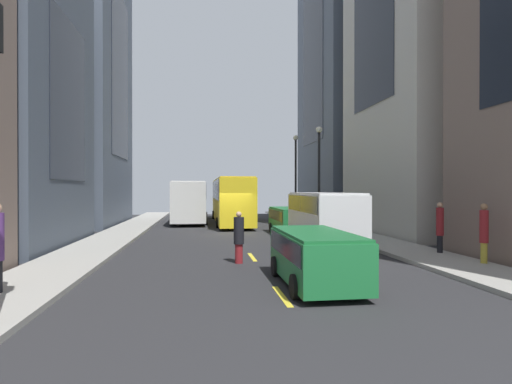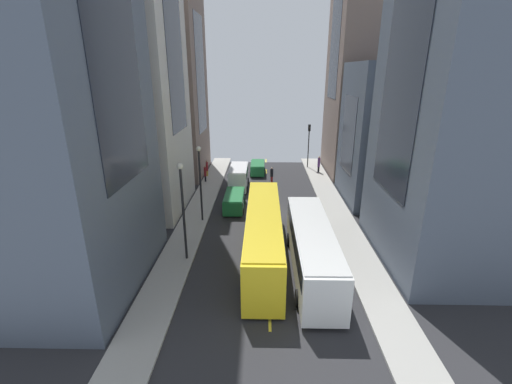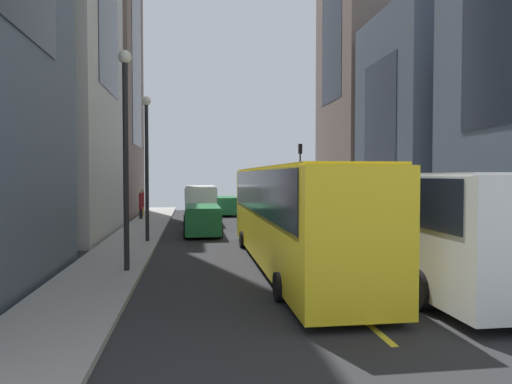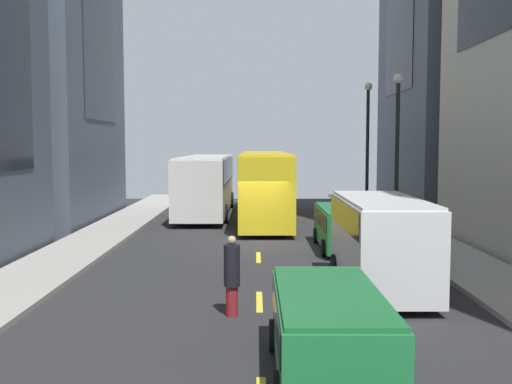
{
  "view_description": "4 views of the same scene",
  "coord_description": "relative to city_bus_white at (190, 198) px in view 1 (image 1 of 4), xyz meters",
  "views": [
    {
      "loc": [
        -2.05,
        -25.05,
        2.71
      ],
      "look_at": [
        1.85,
        3.34,
        2.55
      ],
      "focal_mm": 28.33,
      "sensor_mm": 36.0,
      "label": 1
    },
    {
      "loc": [
        0.44,
        30.88,
        13.22
      ],
      "look_at": [
        1.09,
        0.09,
        2.32
      ],
      "focal_mm": 24.15,
      "sensor_mm": 36.0,
      "label": 2
    },
    {
      "loc": [
        3.82,
        24.23,
        3.29
      ],
      "look_at": [
        0.58,
        0.61,
        2.44
      ],
      "focal_mm": 32.2,
      "sensor_mm": 36.0,
      "label": 3
    },
    {
      "loc": [
        -0.09,
        -24.03,
        4.04
      ],
      "look_at": [
        -0.12,
        -0.23,
        2.13
      ],
      "focal_mm": 41.86,
      "sensor_mm": 36.0,
      "label": 4
    }
  ],
  "objects": [
    {
      "name": "building_east_2",
      "position": [
        16.01,
        1.53,
        13.73
      ],
      "size": [
        9.61,
        11.8,
        31.48
      ],
      "color": "#4C5666",
      "rests_on": "ground"
    },
    {
      "name": "sidewalk_east",
      "position": [
        9.75,
        -9.99,
        -1.93
      ],
      "size": [
        2.6,
        44.0,
        0.15
      ],
      "primitive_type": "cube",
      "color": "#9E9B93",
      "rests_on": "ground"
    },
    {
      "name": "sidewalk_west",
      "position": [
        -3.88,
        -9.99,
        -1.93
      ],
      "size": [
        2.6,
        44.0,
        0.15
      ],
      "primitive_type": "cube",
      "color": "#9E9B93",
      "rests_on": "ground"
    },
    {
      "name": "ground_plane",
      "position": [
        2.94,
        -9.99,
        -2.01
      ],
      "size": [
        40.23,
        40.23,
        0.0
      ],
      "primitive_type": "plane",
      "color": "#28282B"
    },
    {
      "name": "car_green_1",
      "position": [
        6.24,
        -11.32,
        -1.05
      ],
      "size": [
        2.06,
        4.74,
        1.62
      ],
      "color": "#1E7238",
      "rests_on": "ground"
    },
    {
      "name": "car_green_0",
      "position": [
        4.1,
        -23.96,
        -1.11
      ],
      "size": [
        1.99,
        4.32,
        1.52
      ],
      "color": "#1E7238",
      "rests_on": "ground"
    },
    {
      "name": "pedestrian_crossing_mid",
      "position": [
        10.67,
        -22.21,
        -0.73
      ],
      "size": [
        0.29,
        0.29,
        2.09
      ],
      "rotation": [
        0.0,
        0.0,
        2.65
      ],
      "color": "gold",
      "rests_on": "ground"
    },
    {
      "name": "building_west_2",
      "position": [
        -10.16,
        -2.14,
        9.72
      ],
      "size": [
        9.65,
        11.35,
        23.45
      ],
      "color": "#4C5666",
      "rests_on": "ground"
    },
    {
      "name": "lane_stripe_3",
      "position": [
        2.94,
        -12.99,
        -2.0
      ],
      "size": [
        0.16,
        2.0,
        0.01
      ],
      "primitive_type": "cube",
      "color": "yellow",
      "rests_on": "ground"
    },
    {
      "name": "streetlamp_near",
      "position": [
        8.95,
        -8.18,
        2.38
      ],
      "size": [
        0.44,
        0.44,
        6.91
      ],
      "color": "black",
      "rests_on": "ground"
    },
    {
      "name": "lane_stripe_2",
      "position": [
        2.94,
        -18.99,
        -2.0
      ],
      "size": [
        0.16,
        2.0,
        0.01
      ],
      "primitive_type": "cube",
      "color": "yellow",
      "rests_on": "ground"
    },
    {
      "name": "pedestrian_crossing_near",
      "position": [
        2.28,
        -20.26,
        -1.01
      ],
      "size": [
        0.38,
        0.38,
        1.91
      ],
      "rotation": [
        0.0,
        0.0,
        5.46
      ],
      "color": "maroon",
      "rests_on": "ground"
    },
    {
      "name": "lane_stripe_6",
      "position": [
        2.94,
        5.01,
        -2.0
      ],
      "size": [
        0.16,
        2.0,
        0.01
      ],
      "primitive_type": "cube",
      "color": "yellow",
      "rests_on": "ground"
    },
    {
      "name": "lane_stripe_7",
      "position": [
        2.94,
        11.01,
        -2.0
      ],
      "size": [
        0.16,
        2.0,
        0.01
      ],
      "primitive_type": "cube",
      "color": "yellow",
      "rests_on": "ground"
    },
    {
      "name": "streetlamp_far",
      "position": [
        8.95,
        -1.31,
        2.56
      ],
      "size": [
        0.44,
        0.44,
        7.24
      ],
      "color": "black",
      "rests_on": "ground"
    },
    {
      "name": "delivery_van_white",
      "position": [
        6.26,
        -17.91,
        -0.5
      ],
      "size": [
        2.25,
        5.35,
        2.58
      ],
      "color": "white",
      "rests_on": "ground"
    },
    {
      "name": "lane_stripe_5",
      "position": [
        2.94,
        -0.99,
        -2.0
      ],
      "size": [
        0.16,
        2.0,
        0.01
      ],
      "primitive_type": "cube",
      "color": "yellow",
      "rests_on": "ground"
    },
    {
      "name": "pedestrian_walking_far",
      "position": [
        10.53,
        -19.82,
        -0.76
      ],
      "size": [
        0.29,
        0.29,
        2.05
      ],
      "rotation": [
        0.0,
        0.0,
        1.59
      ],
      "color": "black",
      "rests_on": "ground"
    },
    {
      "name": "streetcar_yellow",
      "position": [
        3.31,
        -1.97,
        0.12
      ],
      "size": [
        2.7,
        14.49,
        3.59
      ],
      "color": "yellow",
      "rests_on": "ground"
    },
    {
      "name": "lane_stripe_1",
      "position": [
        2.94,
        -24.99,
        -2.0
      ],
      "size": [
        0.16,
        2.0,
        0.01
      ],
      "primitive_type": "cube",
      "color": "yellow",
      "rests_on": "ground"
    },
    {
      "name": "city_bus_white",
      "position": [
        0.0,
        0.0,
        0.0
      ],
      "size": [
        2.8,
        12.04,
        3.35
      ],
      "color": "silver",
      "rests_on": "ground"
    },
    {
      "name": "lane_stripe_4",
      "position": [
        2.94,
        -6.99,
        -2.0
      ],
      "size": [
        0.16,
        2.0,
        0.01
      ],
      "primitive_type": "cube",
      "color": "yellow",
      "rests_on": "ground"
    }
  ]
}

